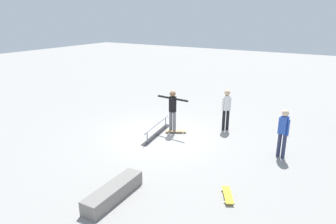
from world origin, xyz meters
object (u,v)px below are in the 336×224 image
Objects in this scene: grind_rail at (157,130)px; bystander_white_shirt at (226,108)px; bystander_blue_shirt at (283,131)px; loose_skateboard_yellow at (228,195)px; skater_main at (173,109)px; skateboard_main at (176,131)px; skate_ledge at (114,192)px.

bystander_white_shirt reaches higher than grind_rail.
loose_skateboard_yellow is at bearing 92.00° from bystander_blue_shirt.
skater_main reaches higher than bystander_white_shirt.
bystander_blue_shirt is (0.09, 3.99, 0.85)m from skateboard_main.
skateboard_main is 0.48× the size of bystander_white_shirt.
skater_main is 2.12× the size of loose_skateboard_yellow.
skater_main reaches higher than skateboard_main.
skater_main reaches higher than bystander_blue_shirt.
skateboard_main is at bearing 177.60° from bystander_white_shirt.
bystander_blue_shirt reaches higher than loose_skateboard_yellow.
bystander_blue_shirt reaches higher than skate_ledge.
skate_ledge is 2.39× the size of loose_skateboard_yellow.
bystander_white_shirt reaches higher than skateboard_main.
grind_rail is at bearing 19.15° from bystander_blue_shirt.
skate_ledge is at bearing 70.05° from bystander_blue_shirt.
bystander_blue_shirt is at bearing 146.49° from skate_ledge.
grind_rail reaches higher than skateboard_main.
skater_main is at bearing -167.38° from skate_ledge.
grind_rail is 0.77m from skateboard_main.
skater_main is 1.02× the size of bystander_white_shirt.
bystander_blue_shirt reaches higher than grind_rail.
bystander_white_shirt is at bearing 174.10° from skate_ledge.
bystander_white_shirt reaches higher than skate_ledge.
skateboard_main is (-4.74, -0.91, -0.11)m from skate_ledge.
bystander_blue_shirt is 3.27m from loose_skateboard_yellow.
skate_ledge is at bearing 9.47° from grind_rail.
bystander_white_shirt is at bearing -137.74° from skater_main.
grind_rail is 1.02m from skater_main.
grind_rail is 2.97× the size of loose_skateboard_yellow.
loose_skateboard_yellow is at bearing -111.14° from bystander_white_shirt.
bystander_white_shirt is at bearing -16.32° from bystander_blue_shirt.
skateboard_main is (-0.02, 0.15, -0.91)m from skater_main.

